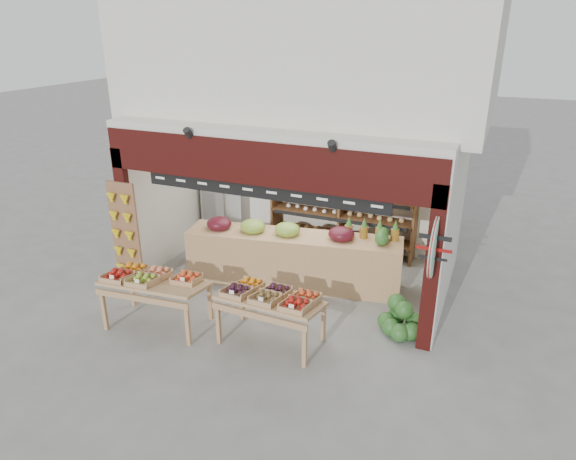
{
  "coord_description": "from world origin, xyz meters",
  "views": [
    {
      "loc": [
        3.41,
        -8.0,
        4.69
      ],
      "look_at": [
        0.12,
        -0.2,
        1.23
      ],
      "focal_mm": 32.0,
      "sensor_mm": 36.0,
      "label": 1
    }
  ],
  "objects_px": {
    "cardboard_stack": "(213,251)",
    "mid_counter": "(292,257)",
    "back_shelving": "(342,198)",
    "display_table_right": "(271,298)",
    "refrigerator": "(221,203)",
    "display_table_left": "(150,280)",
    "watermelon_pile": "(400,320)"
  },
  "relations": [
    {
      "from": "cardboard_stack",
      "to": "mid_counter",
      "type": "height_order",
      "value": "mid_counter"
    },
    {
      "from": "refrigerator",
      "to": "display_table_right",
      "type": "relative_size",
      "value": 1.06
    },
    {
      "from": "refrigerator",
      "to": "display_table_right",
      "type": "xyz_separation_m",
      "value": [
        2.79,
        -3.37,
        -0.06
      ]
    },
    {
      "from": "refrigerator",
      "to": "mid_counter",
      "type": "height_order",
      "value": "refrigerator"
    },
    {
      "from": "refrigerator",
      "to": "watermelon_pile",
      "type": "height_order",
      "value": "refrigerator"
    },
    {
      "from": "watermelon_pile",
      "to": "refrigerator",
      "type": "bearing_deg",
      "value": 153.12
    },
    {
      "from": "back_shelving",
      "to": "display_table_left",
      "type": "xyz_separation_m",
      "value": [
        -2.0,
        -4.0,
        -0.42
      ]
    },
    {
      "from": "mid_counter",
      "to": "watermelon_pile",
      "type": "bearing_deg",
      "value": -21.57
    },
    {
      "from": "refrigerator",
      "to": "cardboard_stack",
      "type": "relative_size",
      "value": 1.66
    },
    {
      "from": "back_shelving",
      "to": "display_table_right",
      "type": "xyz_separation_m",
      "value": [
        0.04,
        -3.75,
        -0.43
      ]
    },
    {
      "from": "display_table_left",
      "to": "display_table_right",
      "type": "height_order",
      "value": "display_table_left"
    },
    {
      "from": "cardboard_stack",
      "to": "watermelon_pile",
      "type": "bearing_deg",
      "value": -14.79
    },
    {
      "from": "display_table_left",
      "to": "back_shelving",
      "type": "bearing_deg",
      "value": 63.49
    },
    {
      "from": "mid_counter",
      "to": "back_shelving",
      "type": "bearing_deg",
      "value": 77.68
    },
    {
      "from": "cardboard_stack",
      "to": "mid_counter",
      "type": "bearing_deg",
      "value": -6.03
    },
    {
      "from": "back_shelving",
      "to": "display_table_right",
      "type": "bearing_deg",
      "value": -89.33
    },
    {
      "from": "refrigerator",
      "to": "cardboard_stack",
      "type": "xyz_separation_m",
      "value": [
        0.49,
        -1.25,
        -0.59
      ]
    },
    {
      "from": "back_shelving",
      "to": "cardboard_stack",
      "type": "distance_m",
      "value": 2.94
    },
    {
      "from": "display_table_right",
      "to": "mid_counter",
      "type": "bearing_deg",
      "value": 102.88
    },
    {
      "from": "refrigerator",
      "to": "mid_counter",
      "type": "relative_size",
      "value": 0.41
    },
    {
      "from": "back_shelving",
      "to": "mid_counter",
      "type": "distance_m",
      "value": 1.98
    },
    {
      "from": "back_shelving",
      "to": "mid_counter",
      "type": "relative_size",
      "value": 0.77
    },
    {
      "from": "mid_counter",
      "to": "display_table_left",
      "type": "bearing_deg",
      "value": -126.23
    },
    {
      "from": "back_shelving",
      "to": "refrigerator",
      "type": "height_order",
      "value": "back_shelving"
    },
    {
      "from": "back_shelving",
      "to": "mid_counter",
      "type": "bearing_deg",
      "value": -102.32
    },
    {
      "from": "mid_counter",
      "to": "display_table_right",
      "type": "distance_m",
      "value": 1.99
    },
    {
      "from": "back_shelving",
      "to": "display_table_right",
      "type": "relative_size",
      "value": 1.98
    },
    {
      "from": "display_table_left",
      "to": "display_table_right",
      "type": "distance_m",
      "value": 2.05
    },
    {
      "from": "back_shelving",
      "to": "display_table_right",
      "type": "distance_m",
      "value": 3.77
    },
    {
      "from": "refrigerator",
      "to": "watermelon_pile",
      "type": "bearing_deg",
      "value": -25.57
    },
    {
      "from": "refrigerator",
      "to": "watermelon_pile",
      "type": "xyz_separation_m",
      "value": [
        4.59,
        -2.33,
        -0.63
      ]
    },
    {
      "from": "back_shelving",
      "to": "display_table_right",
      "type": "height_order",
      "value": "back_shelving"
    }
  ]
}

